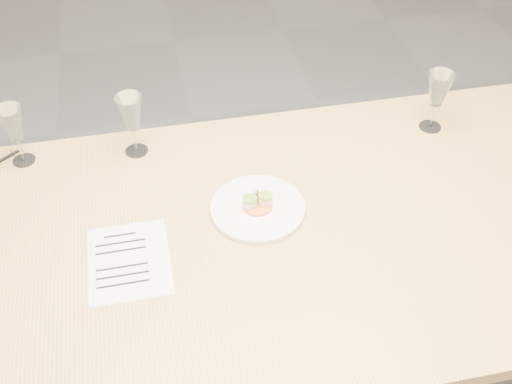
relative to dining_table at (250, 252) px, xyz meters
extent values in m
cube|color=tan|center=(0.00, 0.00, 0.05)|extent=(2.40, 1.00, 0.04)
cylinder|color=white|center=(0.04, 0.08, 0.07)|extent=(0.25, 0.25, 0.01)
cylinder|color=white|center=(0.04, 0.08, 0.08)|extent=(0.25, 0.25, 0.01)
cylinder|color=orange|center=(0.04, 0.08, 0.09)|extent=(0.08, 0.08, 0.01)
cylinder|color=beige|center=(0.02, 0.08, 0.10)|extent=(0.04, 0.04, 0.02)
cylinder|color=beige|center=(0.06, 0.08, 0.10)|extent=(0.04, 0.04, 0.02)
cylinder|color=#82B231|center=(0.02, 0.08, 0.12)|extent=(0.04, 0.04, 0.01)
cylinder|color=#82B231|center=(0.06, 0.08, 0.12)|extent=(0.04, 0.04, 0.01)
cylinder|color=#CDC76D|center=(0.09, 0.04, 0.08)|extent=(0.04, 0.04, 0.00)
cube|color=white|center=(-0.31, -0.03, 0.07)|extent=(0.20, 0.25, 0.00)
cube|color=black|center=(-0.33, 0.06, 0.07)|extent=(0.08, 0.01, 0.00)
cube|color=black|center=(-0.33, 0.04, 0.07)|extent=(0.13, 0.01, 0.00)
cube|color=black|center=(-0.33, 0.01, 0.07)|extent=(0.13, 0.01, 0.00)
cube|color=black|center=(-0.33, -0.05, 0.07)|extent=(0.13, 0.01, 0.00)
cube|color=black|center=(-0.33, -0.07, 0.07)|extent=(0.13, 0.01, 0.00)
cube|color=black|center=(-0.33, -0.10, 0.07)|extent=(0.13, 0.01, 0.00)
cylinder|color=black|center=(-0.65, 0.43, 0.07)|extent=(0.11, 0.08, 0.01)
cube|color=silver|center=(-0.62, 0.45, 0.08)|extent=(0.02, 0.02, 0.00)
cylinder|color=white|center=(-0.58, 0.42, 0.07)|extent=(0.06, 0.06, 0.00)
cylinder|color=white|center=(-0.58, 0.42, 0.11)|extent=(0.01, 0.01, 0.08)
cone|color=white|center=(-0.58, 0.42, 0.20)|extent=(0.07, 0.07, 0.10)
cylinder|color=white|center=(-0.26, 0.40, 0.07)|extent=(0.07, 0.07, 0.00)
cylinder|color=white|center=(-0.26, 0.40, 0.11)|extent=(0.01, 0.01, 0.08)
cone|color=white|center=(-0.26, 0.40, 0.21)|extent=(0.08, 0.08, 0.11)
cylinder|color=white|center=(0.63, 0.33, 0.07)|extent=(0.07, 0.07, 0.00)
cylinder|color=white|center=(0.63, 0.33, 0.11)|extent=(0.01, 0.01, 0.08)
cone|color=white|center=(0.63, 0.33, 0.21)|extent=(0.08, 0.08, 0.11)
camera|label=1|loc=(-0.22, -1.11, 1.27)|focal=45.00mm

